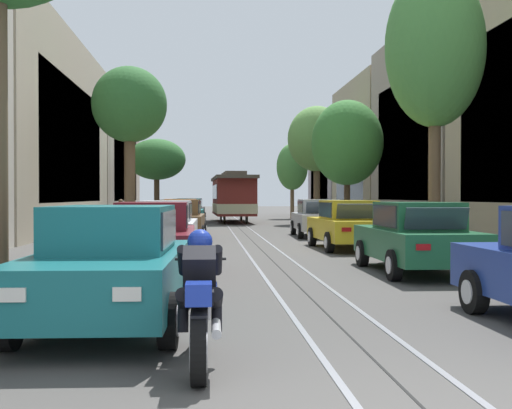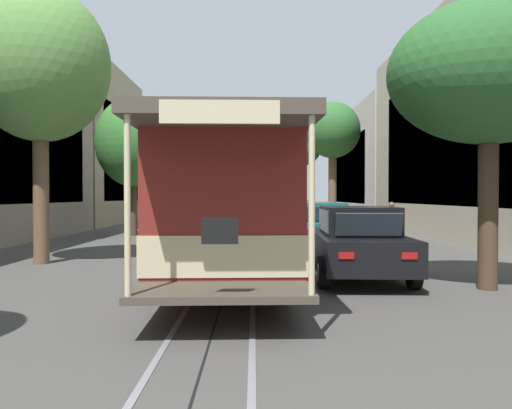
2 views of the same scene
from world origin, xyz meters
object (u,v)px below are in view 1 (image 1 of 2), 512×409
Objects in this scene: parked_car_black_far_left at (190,210)px; motorcycle_with_rider at (200,301)px; street_tree_kerb_right_mid at (347,143)px; street_tree_kerb_right_fourth at (317,139)px; parked_car_yellow_mid_right at (347,224)px; street_tree_kerb_right_far at (292,167)px; parked_car_brown_fourth_left at (180,219)px; street_tree_kerb_left_mid at (157,160)px; parked_car_maroon_second_left at (153,238)px; street_tree_kerb_left_second at (130,107)px; street_tree_kerb_right_second at (435,49)px; cable_car_trolley at (233,197)px; pedestrian_on_left_pavement at (121,213)px; parked_car_silver_fourth_right at (318,218)px; parked_car_teal_near_left at (112,265)px; parked_car_teal_sixth_left at (187,213)px; parked_car_green_second_right at (416,237)px; parked_car_white_mid_left at (165,227)px; parked_car_orange_fifth_left at (181,215)px.

motorcycle_with_rider is at bearing -88.30° from parked_car_black_far_left.
parked_car_black_far_left is at bearing 124.01° from street_tree_kerb_right_mid.
street_tree_kerb_right_fourth is at bearing 88.86° from street_tree_kerb_right_mid.
street_tree_kerb_right_far is (2.05, 27.86, 3.15)m from parked_car_yellow_mid_right.
street_tree_kerb_left_mid is (-2.31, 17.63, 3.37)m from parked_car_brown_fourth_left.
street_tree_kerb_left_mid is (-7.88, 22.47, 3.37)m from parked_car_yellow_mid_right.
street_tree_kerb_left_second is at bearing 99.37° from parked_car_maroon_second_left.
parked_car_yellow_mid_right is (5.63, -21.10, 0.00)m from parked_car_black_far_left.
parked_car_yellow_mid_right is at bearing 71.23° from motorcycle_with_rider.
street_tree_kerb_right_second reaches higher than cable_car_trolley.
motorcycle_with_rider is at bearing -81.00° from street_tree_kerb_left_second.
parked_car_silver_fourth_right is at bearing -33.74° from pedestrian_on_left_pavement.
parked_car_brown_fourth_left reaches higher than motorcycle_with_rider.
pedestrian_on_left_pavement is (-1.01, -10.19, -3.28)m from street_tree_kerb_left_mid.
parked_car_teal_near_left is 1.00× the size of parked_car_teal_sixth_left.
parked_car_silver_fourth_right is 13.54m from street_tree_kerb_right_fourth.
parked_car_brown_fourth_left and parked_car_silver_fourth_right have the same top height.
street_tree_kerb_left_second is (-7.75, -0.82, 4.49)m from parked_car_silver_fourth_right.
parked_car_black_far_left and parked_car_green_second_right have the same top height.
street_tree_kerb_right_fourth is (7.98, -2.28, 4.48)m from parked_car_black_far_left.
parked_car_yellow_mid_right is at bearing 141.08° from street_tree_kerb_right_second.
motorcycle_with_rider is at bearing -87.95° from parked_car_teal_sixth_left.
street_tree_kerb_left_mid is at bearing 95.11° from parked_car_white_mid_left.
parked_car_teal_sixth_left is (0.14, 5.08, 0.00)m from parked_car_orange_fifth_left.
parked_car_silver_fourth_right is at bearing 88.61° from parked_car_yellow_mid_right.
parked_car_teal_near_left and parked_car_silver_fourth_right have the same top height.
parked_car_green_second_right is at bearing -74.45° from street_tree_kerb_left_mid.
parked_car_brown_fourth_left is at bearing -89.77° from parked_car_black_far_left.
parked_car_yellow_mid_right is 21.46m from cable_car_trolley.
parked_car_orange_fifth_left is 5.08m from parked_car_teal_sixth_left.
street_tree_kerb_right_far reaches higher than parked_car_brown_fourth_left.
street_tree_kerb_left_second is at bearing 163.93° from parked_car_brown_fourth_left.
street_tree_kerb_right_fourth is 13.73m from pedestrian_on_left_pavement.
parked_car_brown_fourth_left is 11.51m from street_tree_kerb_right_second.
motorcycle_with_rider is at bearing -87.17° from parked_car_orange_fifth_left.
street_tree_kerb_left_second is 12.21m from street_tree_kerb_right_second.
street_tree_kerb_right_fourth is 4.69× the size of pedestrian_on_left_pavement.
street_tree_kerb_right_far is 0.63× the size of cable_car_trolley.
parked_car_maroon_second_left is at bearing -89.29° from parked_car_white_mid_left.
parked_car_brown_fourth_left is at bearing -65.91° from pedestrian_on_left_pavement.
street_tree_kerb_left_mid reaches higher than parked_car_yellow_mid_right.
parked_car_brown_fourth_left and parked_car_orange_fifth_left have the same top height.
parked_car_brown_fourth_left is at bearing -87.80° from parked_car_orange_fifth_left.
parked_car_maroon_second_left is (0.08, 5.39, 0.00)m from parked_car_teal_near_left.
parked_car_maroon_second_left is 27.48m from cable_car_trolley.
street_tree_kerb_left_mid is (-2.25, 7.18, 3.37)m from parked_car_teal_sixth_left.
parked_car_green_second_right is at bearing -2.14° from parked_car_maroon_second_left.
parked_car_green_second_right is 0.63× the size of street_tree_kerb_left_second.
cable_car_trolley is 4.62× the size of motorcycle_with_rider.
parked_car_green_second_right is (5.89, -16.48, 0.00)m from parked_car_orange_fifth_left.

